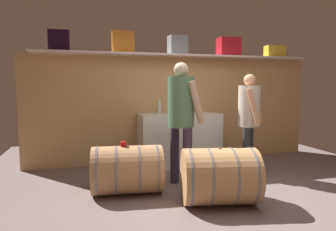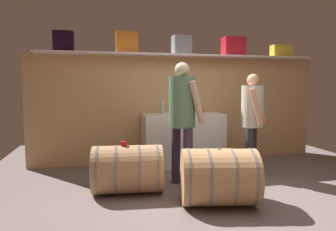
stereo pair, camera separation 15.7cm
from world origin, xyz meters
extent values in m
cube|color=#6D5F5E|center=(0.00, 0.55, -0.01)|extent=(6.59, 7.60, 0.02)
cube|color=tan|center=(0.00, 2.20, 0.96)|extent=(5.39, 0.10, 1.92)
cube|color=silver|center=(0.00, 2.05, 1.93)|extent=(4.96, 0.40, 0.03)
cube|color=black|center=(-2.01, 2.05, 2.11)|extent=(0.32, 0.23, 0.33)
cube|color=orange|center=(-0.99, 2.05, 2.13)|extent=(0.37, 0.20, 0.36)
cube|color=gray|center=(-0.03, 2.05, 2.11)|extent=(0.33, 0.25, 0.33)
cube|color=red|center=(0.97, 2.05, 2.12)|extent=(0.40, 0.28, 0.34)
cube|color=yellow|center=(1.97, 2.05, 2.06)|extent=(0.39, 0.21, 0.22)
cube|color=white|center=(-0.05, 1.85, 0.46)|extent=(1.40, 0.58, 0.91)
cylinder|color=#B7C9BF|center=(-0.41, 1.89, 1.01)|extent=(0.06, 0.06, 0.19)
sphere|color=#B7C9BF|center=(-0.41, 1.89, 1.11)|extent=(0.06, 0.06, 0.06)
cylinder|color=#B7C9BF|center=(-0.41, 1.89, 1.16)|extent=(0.03, 0.03, 0.07)
cylinder|color=white|center=(-0.23, 1.85, 0.91)|extent=(0.07, 0.07, 0.00)
cylinder|color=white|center=(-0.23, 1.85, 0.95)|extent=(0.01, 0.01, 0.07)
sphere|color=white|center=(-0.23, 1.85, 1.01)|extent=(0.08, 0.08, 0.08)
sphere|color=maroon|center=(-0.23, 1.85, 1.00)|extent=(0.05, 0.05, 0.05)
cone|color=red|center=(0.36, 2.03, 0.98)|extent=(0.11, 0.11, 0.13)
cylinder|color=tan|center=(-1.13, 0.68, 0.31)|extent=(0.96, 0.71, 0.62)
cylinder|color=slate|center=(-1.51, 0.72, 0.31)|extent=(0.10, 0.63, 0.63)
cylinder|color=slate|center=(-1.27, 0.70, 0.31)|extent=(0.10, 0.63, 0.63)
cylinder|color=slate|center=(-0.99, 0.67, 0.31)|extent=(0.10, 0.63, 0.63)
cylinder|color=slate|center=(-0.76, 0.64, 0.31)|extent=(0.10, 0.63, 0.63)
cylinder|color=brown|center=(-1.13, 0.68, 0.63)|extent=(0.04, 0.04, 0.01)
cylinder|color=tan|center=(-0.13, 0.04, 0.34)|extent=(0.98, 0.82, 0.66)
cylinder|color=slate|center=(-0.49, 0.11, 0.34)|extent=(0.16, 0.66, 0.67)
cylinder|color=slate|center=(-0.27, 0.07, 0.34)|extent=(0.16, 0.66, 0.67)
cylinder|color=slate|center=(0.01, 0.01, 0.34)|extent=(0.16, 0.66, 0.67)
cylinder|color=slate|center=(0.23, -0.03, 0.34)|extent=(0.16, 0.66, 0.67)
cylinder|color=#944D45|center=(-0.13, 0.04, 0.67)|extent=(0.04, 0.04, 0.01)
cylinder|color=red|center=(-1.18, 0.68, 0.66)|extent=(0.07, 0.07, 0.06)
cylinder|color=#33293E|center=(-0.33, 0.63, 0.42)|extent=(0.13, 0.13, 0.83)
cylinder|color=#33293E|center=(-0.42, 0.93, 0.42)|extent=(0.13, 0.13, 0.83)
cylinder|color=#4F7655|center=(-0.37, 0.78, 1.18)|extent=(0.36, 0.36, 0.69)
sphere|color=#CAA88D|center=(-0.37, 0.78, 1.61)|extent=(0.20, 0.20, 0.20)
cylinder|color=#CAA88D|center=(-0.21, 0.61, 1.18)|extent=(0.27, 0.16, 0.58)
cylinder|color=#CAA88D|center=(-0.33, 1.01, 1.18)|extent=(0.28, 0.16, 0.58)
cylinder|color=#2F3236|center=(0.72, 0.90, 0.38)|extent=(0.12, 0.12, 0.77)
cylinder|color=#2F3236|center=(0.91, 1.12, 0.38)|extent=(0.12, 0.12, 0.77)
cylinder|color=beige|center=(0.81, 1.01, 1.08)|extent=(0.33, 0.33, 0.63)
sphere|color=tan|center=(0.81, 1.01, 1.48)|extent=(0.18, 0.18, 0.18)
cylinder|color=tan|center=(0.77, 0.80, 1.08)|extent=(0.22, 0.20, 0.54)
cylinder|color=tan|center=(1.01, 1.10, 1.08)|extent=(0.19, 0.18, 0.54)
camera|label=1|loc=(-1.63, -3.09, 1.40)|focal=31.85mm
camera|label=2|loc=(-1.48, -3.13, 1.40)|focal=31.85mm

